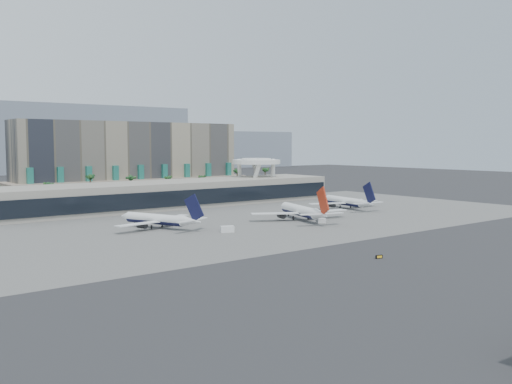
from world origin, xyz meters
TOP-DOWN VIEW (x-y plane):
  - ground at (0.00, 0.00)m, footprint 900.00×900.00m
  - apron_pad at (0.00, 55.00)m, footprint 260.00×130.00m
  - mountain_ridge at (27.88, 470.00)m, footprint 680.00×60.00m
  - hotel at (10.00, 174.41)m, footprint 140.00×30.00m
  - terminal at (0.00, 109.84)m, footprint 170.00×32.50m
  - saucer_structure at (55.00, 116.00)m, footprint 26.00×26.00m
  - palm_row at (7.00, 145.00)m, footprint 157.80×2.80m
  - airliner_left at (-39.58, 51.68)m, footprint 34.63×35.74m
  - airliner_centre at (14.80, 36.28)m, footprint 39.37×40.77m
  - airliner_right at (58.10, 52.88)m, footprint 36.95×38.37m
  - service_vehicle_a at (-25.95, 29.02)m, footprint 5.02×3.77m
  - service_vehicle_b at (15.23, 26.02)m, footprint 3.76×2.87m
  - taxiway_sign at (-20.16, -31.09)m, footprint 2.10×0.83m

SIDE VIEW (x-z plane):
  - ground at x=0.00m, z-range 0.00..0.00m
  - apron_pad at x=0.00m, z-range 0.00..0.06m
  - taxiway_sign at x=-20.16m, z-range 0.00..0.95m
  - service_vehicle_b at x=15.23m, z-range 0.00..1.71m
  - service_vehicle_a at x=-25.95m, z-range 0.00..2.21m
  - airliner_left at x=-39.58m, z-range -3.21..9.76m
  - airliner_right at x=58.10m, z-range -3.31..10.04m
  - airliner_centre at x=14.80m, z-range -3.59..10.91m
  - terminal at x=0.00m, z-range -0.73..13.77m
  - palm_row at x=7.00m, z-range 3.95..17.05m
  - hotel at x=10.00m, z-range -4.19..37.81m
  - saucer_structure at x=55.00m, z-range 7.51..29.40m
  - mountain_ridge at x=27.88m, z-range -5.11..64.89m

